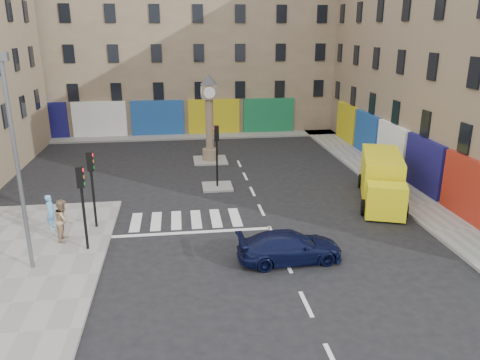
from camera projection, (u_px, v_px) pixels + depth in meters
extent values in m
plane|color=black|center=(277.00, 243.00, 21.13)|extent=(120.00, 120.00, 0.00)
cube|color=gray|center=(5.00, 280.00, 17.84)|extent=(7.00, 16.00, 0.15)
cube|color=gray|center=(372.00, 170.00, 31.63)|extent=(2.60, 30.00, 0.15)
cube|color=gray|center=(181.00, 136.00, 41.53)|extent=(32.00, 2.40, 0.15)
cube|color=gray|center=(217.00, 187.00, 28.40)|extent=(1.80, 1.80, 0.12)
cube|color=gray|center=(210.00, 160.00, 34.06)|extent=(2.40, 2.40, 0.12)
cube|color=#857057|center=(477.00, 48.00, 29.97)|extent=(10.00, 30.00, 16.00)
cube|color=gray|center=(177.00, 36.00, 44.39)|extent=(32.00, 10.00, 17.00)
cylinder|color=black|center=(85.00, 219.00, 19.80)|extent=(0.12, 0.12, 2.80)
cube|color=black|center=(80.00, 177.00, 19.23)|extent=(0.28, 0.22, 0.90)
cylinder|color=black|center=(94.00, 199.00, 22.06)|extent=(0.12, 0.12, 2.80)
cube|color=black|center=(90.00, 161.00, 21.49)|extent=(0.28, 0.22, 0.90)
cylinder|color=black|center=(217.00, 164.00, 27.95)|extent=(0.12, 0.12, 2.80)
cube|color=black|center=(216.00, 133.00, 27.38)|extent=(0.28, 0.22, 0.90)
cylinder|color=#595B60|center=(18.00, 171.00, 17.44)|extent=(0.16, 0.16, 8.00)
cube|color=#595B60|center=(0.00, 57.00, 16.15)|extent=(0.50, 0.25, 0.30)
cylinder|color=#857057|center=(210.00, 154.00, 33.92)|extent=(1.10, 1.10, 0.80)
cylinder|color=#857057|center=(209.00, 124.00, 33.24)|extent=(0.56, 0.56, 3.60)
cube|color=#857057|center=(209.00, 92.00, 32.52)|extent=(1.00, 1.00, 1.00)
cylinder|color=white|center=(209.00, 93.00, 32.03)|extent=(0.80, 0.06, 0.80)
cone|color=#333338|center=(209.00, 79.00, 32.26)|extent=(1.20, 1.20, 0.70)
imported|color=black|center=(290.00, 247.00, 19.31)|extent=(4.45, 2.02, 1.26)
cube|color=yellow|center=(381.00, 174.00, 26.77)|extent=(3.57, 5.31, 2.35)
cube|color=yellow|center=(386.00, 201.00, 23.44)|extent=(2.24, 1.81, 1.74)
cube|color=black|center=(387.00, 194.00, 23.27)|extent=(1.95, 1.45, 0.72)
cylinder|color=black|center=(364.00, 207.00, 24.20)|extent=(0.51, 0.86, 0.82)
cylinder|color=black|center=(405.00, 210.00, 23.80)|extent=(0.51, 0.86, 0.82)
cylinder|color=black|center=(361.00, 181.00, 28.38)|extent=(0.51, 0.86, 0.82)
cylinder|color=black|center=(396.00, 183.00, 27.98)|extent=(0.51, 0.86, 0.82)
imported|color=#62A5E0|center=(51.00, 212.00, 22.05)|extent=(0.48, 0.66, 1.68)
imported|color=#A18463|center=(64.00, 220.00, 20.83)|extent=(0.72, 0.93, 1.91)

